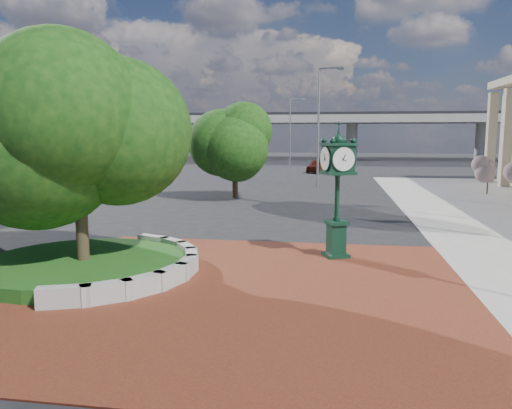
% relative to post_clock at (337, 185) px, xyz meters
% --- Properties ---
extents(ground, '(200.00, 200.00, 0.00)m').
position_rel_post_clock_xyz_m(ground, '(-2.47, -3.00, -2.44)').
color(ground, black).
rests_on(ground, ground).
extents(plaza, '(12.00, 12.00, 0.04)m').
position_rel_post_clock_xyz_m(plaza, '(-2.47, -4.00, -2.42)').
color(plaza, maroon).
rests_on(plaza, ground).
extents(planter_wall, '(2.96, 6.77, 0.54)m').
position_rel_post_clock_xyz_m(planter_wall, '(-5.17, -3.00, -2.17)').
color(planter_wall, '#9E9B93').
rests_on(planter_wall, ground).
extents(grass_bed, '(6.10, 6.10, 0.40)m').
position_rel_post_clock_xyz_m(grass_bed, '(-7.47, -3.00, -2.24)').
color(grass_bed, '#254D16').
rests_on(grass_bed, ground).
extents(overpass, '(90.00, 12.00, 7.50)m').
position_rel_post_clock_xyz_m(overpass, '(-2.68, 67.00, 4.10)').
color(overpass, '#9E9B93').
rests_on(overpass, ground).
extents(tree_planter, '(5.20, 5.20, 6.33)m').
position_rel_post_clock_xyz_m(tree_planter, '(-7.47, -3.00, 1.28)').
color(tree_planter, '#38281C').
rests_on(tree_planter, ground).
extents(tree_street, '(4.40, 4.40, 5.45)m').
position_rel_post_clock_xyz_m(tree_street, '(-6.47, 15.00, 0.80)').
color(tree_street, '#38281C').
rests_on(tree_street, ground).
extents(post_clock, '(1.15, 1.15, 4.44)m').
position_rel_post_clock_xyz_m(post_clock, '(0.00, 0.00, 0.00)').
color(post_clock, black).
rests_on(post_clock, ground).
extents(parked_car, '(2.77, 4.59, 1.46)m').
position_rel_post_clock_xyz_m(parked_car, '(-1.86, 37.73, -1.71)').
color(parked_car, '#4C140A').
rests_on(parked_car, ground).
extents(street_lamp_near, '(2.00, 0.76, 9.14)m').
position_rel_post_clock_xyz_m(street_lamp_near, '(-1.23, 22.86, 2.92)').
color(street_lamp_near, slate).
rests_on(street_lamp_near, ground).
extents(street_lamp_far, '(1.84, 0.37, 8.20)m').
position_rel_post_clock_xyz_m(street_lamp_far, '(-5.13, 41.74, 2.37)').
color(street_lamp_far, slate).
rests_on(street_lamp_far, ground).
extents(shrub_far, '(1.20, 1.20, 2.20)m').
position_rel_post_clock_xyz_m(shrub_far, '(10.29, 19.62, -0.85)').
color(shrub_far, '#38281C').
rests_on(shrub_far, ground).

